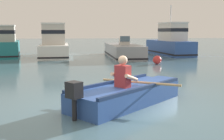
# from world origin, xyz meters

# --- Properties ---
(ground_plane) EXTENTS (120.00, 120.00, 0.00)m
(ground_plane) POSITION_xyz_m (0.00, 0.00, 0.00)
(ground_plane) COLOR slate
(rowboat_with_person) EXTENTS (3.16, 2.96, 1.19)m
(rowboat_with_person) POSITION_xyz_m (0.30, -0.19, 0.25)
(rowboat_with_person) COLOR #2D519E
(rowboat_with_person) RESTS_ON ground
(moored_boat_teal) EXTENTS (2.75, 5.03, 2.16)m
(moored_boat_teal) POSITION_xyz_m (-6.07, 12.92, 0.81)
(moored_boat_teal) COLOR #1E727A
(moored_boat_teal) RESTS_ON ground
(moored_boat_white) EXTENTS (2.18, 5.27, 2.29)m
(moored_boat_white) POSITION_xyz_m (-2.64, 12.49, 0.84)
(moored_boat_white) COLOR white
(moored_boat_white) RESTS_ON ground
(moored_boat_grey) EXTENTS (2.03, 6.23, 1.43)m
(moored_boat_grey) POSITION_xyz_m (2.05, 11.86, 0.41)
(moored_boat_grey) COLOR gray
(moored_boat_grey) RESTS_ON ground
(moored_boat_blue) EXTENTS (2.29, 5.62, 3.65)m
(moored_boat_blue) POSITION_xyz_m (5.80, 13.14, 0.89)
(moored_boat_blue) COLOR #2D519E
(moored_boat_blue) RESTS_ON ground
(mooring_buoy) EXTENTS (0.46, 0.46, 0.46)m
(mooring_buoy) POSITION_xyz_m (3.21, 7.48, 0.23)
(mooring_buoy) COLOR red
(mooring_buoy) RESTS_ON ground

